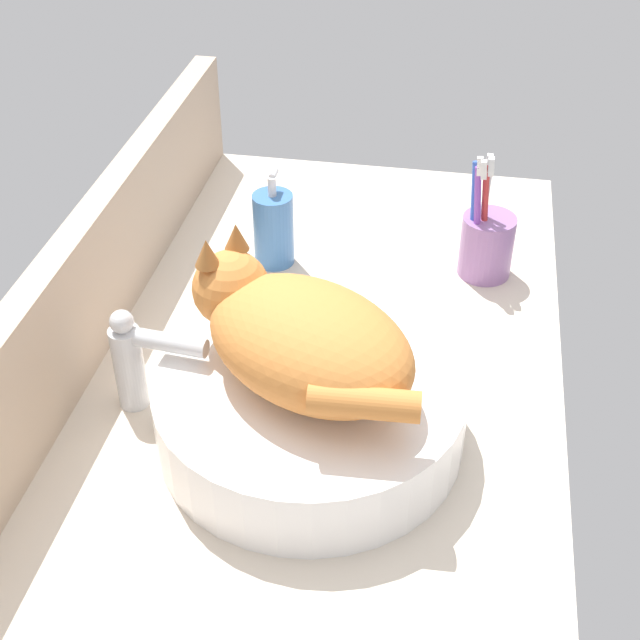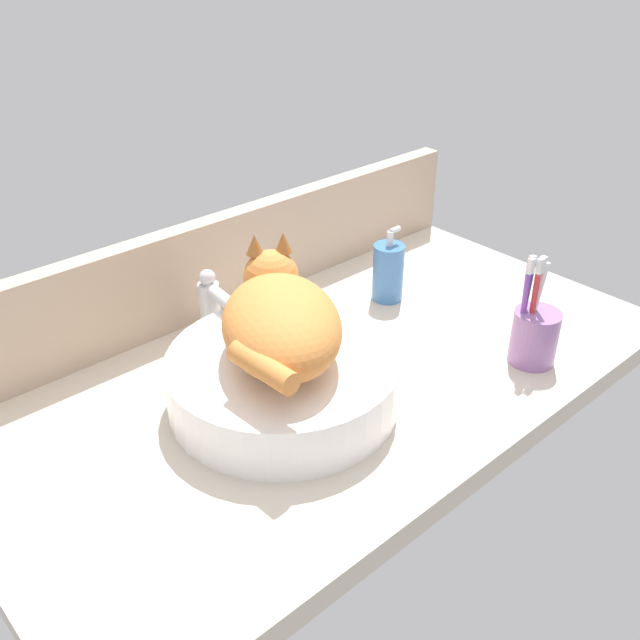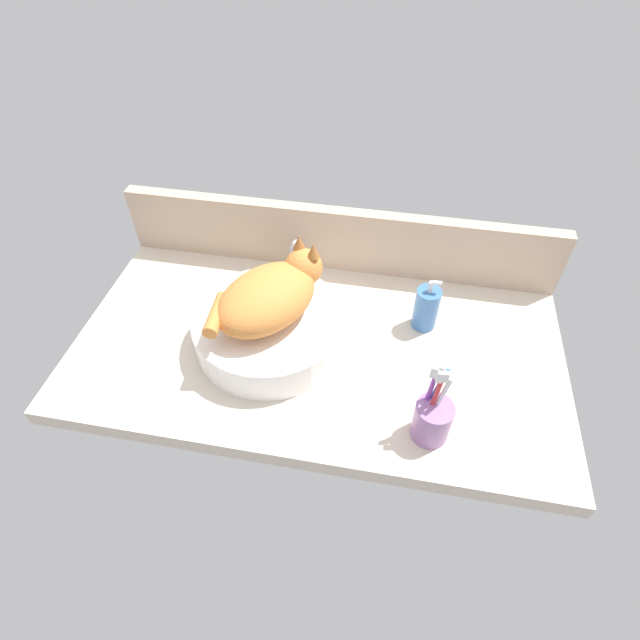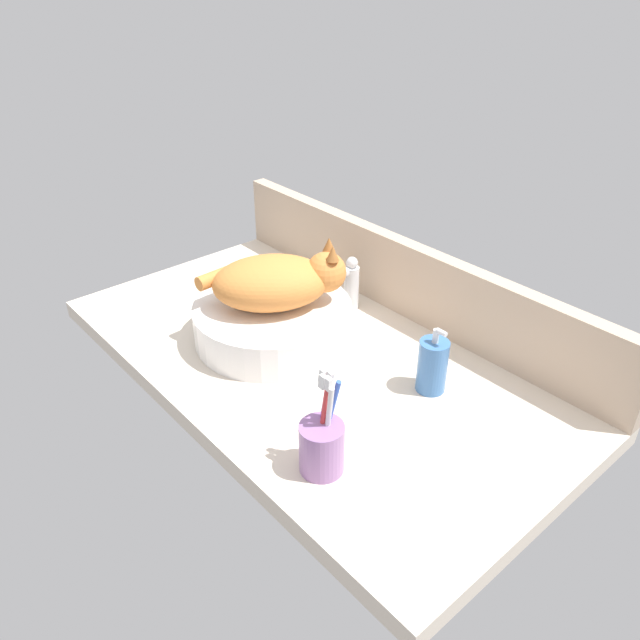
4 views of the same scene
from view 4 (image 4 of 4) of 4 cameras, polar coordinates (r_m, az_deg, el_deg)
ground_plane at (r=134.83cm, az=-0.84°, el=-3.97°), size 114.06×61.35×4.00cm
backsplash_panel at (r=146.63cm, az=7.79°, el=3.86°), size 114.06×3.60×17.86cm
sink_basin at (r=137.90cm, az=-4.34°, el=-0.11°), size 34.77×34.77×8.31cm
cat at (r=133.16cm, az=-3.92°, el=3.59°), size 27.58×30.20×14.00cm
faucet at (r=146.64cm, az=2.54°, el=3.42°), size 3.82×11.86×13.60cm
soap_dispenser at (r=122.96cm, az=10.24°, el=-4.11°), size 5.85×5.85×14.32cm
toothbrush_cup at (r=104.49cm, az=0.19°, el=-11.30°), size 7.58×7.58×18.72cm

